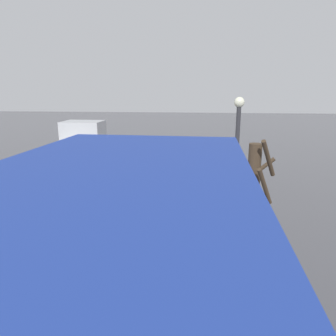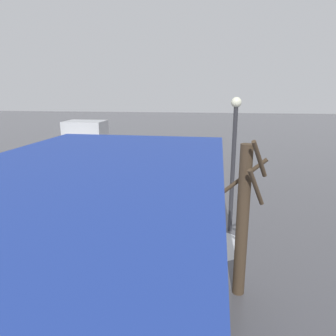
# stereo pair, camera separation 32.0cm
# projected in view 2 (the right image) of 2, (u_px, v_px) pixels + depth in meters

# --- Properties ---
(ground_plane) EXTENTS (90.00, 90.00, 0.00)m
(ground_plane) POSITION_uv_depth(u_px,v_px,m) (163.00, 189.00, 13.03)
(ground_plane) COLOR #4C4C51
(slush_patch_near_cluster) EXTENTS (1.74, 1.74, 0.01)m
(slush_patch_near_cluster) POSITION_uv_depth(u_px,v_px,m) (213.00, 244.00, 8.38)
(slush_patch_near_cluster) COLOR silver
(slush_patch_near_cluster) RESTS_ON ground
(slush_patch_under_van) EXTENTS (1.71, 1.71, 0.01)m
(slush_patch_under_van) POSITION_uv_depth(u_px,v_px,m) (171.00, 280.00, 6.83)
(slush_patch_under_van) COLOR silver
(slush_patch_under_van) RESTS_ON ground
(slush_patch_mid_street) EXTENTS (1.46, 1.46, 0.01)m
(slush_patch_mid_street) POSITION_uv_depth(u_px,v_px,m) (97.00, 229.00, 9.30)
(slush_patch_mid_street) COLOR silver
(slush_patch_mid_street) RESTS_ON ground
(cargo_van_parked_right) EXTENTS (2.20, 5.34, 2.60)m
(cargo_van_parked_right) POSITION_uv_depth(u_px,v_px,m) (73.00, 157.00, 13.59)
(cargo_van_parked_right) COLOR #B7BABF
(cargo_van_parked_right) RESTS_ON ground
(shopping_cart_vendor) EXTENTS (0.81, 0.96, 1.04)m
(shopping_cart_vendor) POSITION_uv_depth(u_px,v_px,m) (175.00, 177.00, 12.79)
(shopping_cart_vendor) COLOR red
(shopping_cart_vendor) RESTS_ON ground
(hand_dolly_boxes) EXTENTS (0.64, 0.79, 1.32)m
(hand_dolly_boxes) POSITION_uv_depth(u_px,v_px,m) (155.00, 173.00, 13.18)
(hand_dolly_boxes) COLOR #515156
(hand_dolly_boxes) RESTS_ON ground
(pedestrian_pink_side) EXTENTS (1.04, 1.04, 2.15)m
(pedestrian_pink_side) POSITION_uv_depth(u_px,v_px,m) (191.00, 158.00, 11.48)
(pedestrian_pink_side) COLOR black
(pedestrian_pink_side) RESTS_ON ground
(pedestrian_black_side) EXTENTS (1.04, 1.04, 2.15)m
(pedestrian_black_side) POSITION_uv_depth(u_px,v_px,m) (203.00, 151.00, 12.89)
(pedestrian_black_side) COLOR black
(pedestrian_black_side) RESTS_ON ground
(bare_tree_near) EXTENTS (0.89, 0.90, 3.22)m
(bare_tree_near) POSITION_uv_depth(u_px,v_px,m) (243.00, 218.00, 6.02)
(bare_tree_near) COLOR #423323
(bare_tree_near) RESTS_ON ground
(street_lamp) EXTENTS (0.28, 0.28, 3.86)m
(street_lamp) POSITION_uv_depth(u_px,v_px,m) (234.00, 152.00, 8.65)
(street_lamp) COLOR #2D2D33
(street_lamp) RESTS_ON ground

